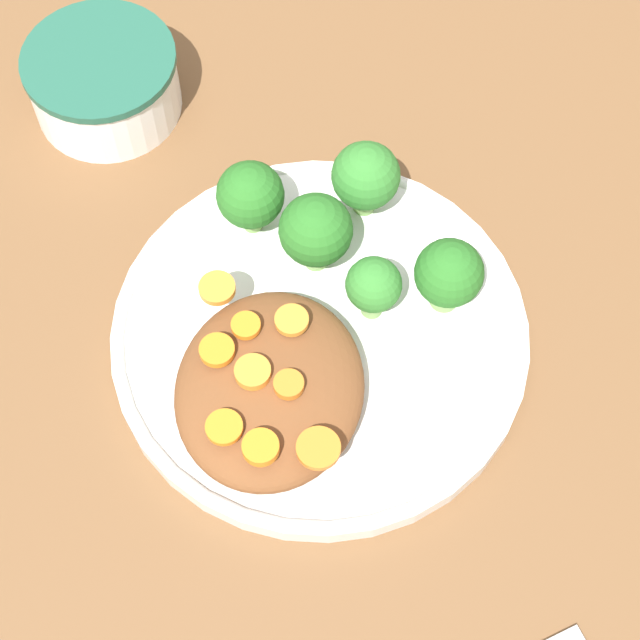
# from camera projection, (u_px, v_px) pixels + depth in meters

# --- Properties ---
(ground_plane) EXTENTS (4.00, 4.00, 0.00)m
(ground_plane) POSITION_uv_depth(u_px,v_px,m) (320.00, 341.00, 0.70)
(ground_plane) COLOR brown
(plate) EXTENTS (0.27, 0.27, 0.02)m
(plate) POSITION_uv_depth(u_px,v_px,m) (320.00, 335.00, 0.69)
(plate) COLOR silver
(plate) RESTS_ON ground_plane
(dip_bowl) EXTENTS (0.11, 0.11, 0.05)m
(dip_bowl) POSITION_uv_depth(u_px,v_px,m) (103.00, 79.00, 0.76)
(dip_bowl) COLOR white
(dip_bowl) RESTS_ON ground_plane
(stew_mound) EXTENTS (0.13, 0.11, 0.04)m
(stew_mound) POSITION_uv_depth(u_px,v_px,m) (270.00, 389.00, 0.64)
(stew_mound) COLOR brown
(stew_mound) RESTS_ON plate
(broccoli_floret_0) EXTENTS (0.04, 0.04, 0.06)m
(broccoli_floret_0) POSITION_uv_depth(u_px,v_px,m) (250.00, 196.00, 0.69)
(broccoli_floret_0) COLOR #759E51
(broccoli_floret_0) RESTS_ON plate
(broccoli_floret_1) EXTENTS (0.04, 0.04, 0.05)m
(broccoli_floret_1) POSITION_uv_depth(u_px,v_px,m) (374.00, 286.00, 0.66)
(broccoli_floret_1) COLOR #7FA85B
(broccoli_floret_1) RESTS_ON plate
(broccoli_floret_2) EXTENTS (0.05, 0.05, 0.06)m
(broccoli_floret_2) POSITION_uv_depth(u_px,v_px,m) (366.00, 177.00, 0.70)
(broccoli_floret_2) COLOR #759E51
(broccoli_floret_2) RESTS_ON plate
(broccoli_floret_3) EXTENTS (0.04, 0.04, 0.06)m
(broccoli_floret_3) POSITION_uv_depth(u_px,v_px,m) (449.00, 275.00, 0.66)
(broccoli_floret_3) COLOR #7FA85B
(broccoli_floret_3) RESTS_ON plate
(broccoli_floret_4) EXTENTS (0.05, 0.05, 0.06)m
(broccoli_floret_4) POSITION_uv_depth(u_px,v_px,m) (316.00, 231.00, 0.67)
(broccoli_floret_4) COLOR #7FA85B
(broccoli_floret_4) RESTS_ON plate
(carrot_slice_0) EXTENTS (0.02, 0.02, 0.01)m
(carrot_slice_0) POSITION_uv_depth(u_px,v_px,m) (261.00, 447.00, 0.60)
(carrot_slice_0) COLOR orange
(carrot_slice_0) RESTS_ON stew_mound
(carrot_slice_1) EXTENTS (0.02, 0.02, 0.00)m
(carrot_slice_1) POSITION_uv_depth(u_px,v_px,m) (292.00, 320.00, 0.64)
(carrot_slice_1) COLOR orange
(carrot_slice_1) RESTS_ON stew_mound
(carrot_slice_2) EXTENTS (0.03, 0.03, 0.00)m
(carrot_slice_2) POSITION_uv_depth(u_px,v_px,m) (318.00, 448.00, 0.61)
(carrot_slice_2) COLOR orange
(carrot_slice_2) RESTS_ON stew_mound
(carrot_slice_3) EXTENTS (0.02, 0.02, 0.00)m
(carrot_slice_3) POSITION_uv_depth(u_px,v_px,m) (246.00, 325.00, 0.64)
(carrot_slice_3) COLOR orange
(carrot_slice_3) RESTS_ON stew_mound
(carrot_slice_4) EXTENTS (0.02, 0.02, 0.01)m
(carrot_slice_4) POSITION_uv_depth(u_px,v_px,m) (253.00, 372.00, 0.63)
(carrot_slice_4) COLOR orange
(carrot_slice_4) RESTS_ON stew_mound
(carrot_slice_5) EXTENTS (0.02, 0.02, 0.01)m
(carrot_slice_5) POSITION_uv_depth(u_px,v_px,m) (289.00, 384.00, 0.62)
(carrot_slice_5) COLOR orange
(carrot_slice_5) RESTS_ON stew_mound
(carrot_slice_6) EXTENTS (0.02, 0.02, 0.01)m
(carrot_slice_6) POSITION_uv_depth(u_px,v_px,m) (217.00, 350.00, 0.63)
(carrot_slice_6) COLOR orange
(carrot_slice_6) RESTS_ON stew_mound
(carrot_slice_7) EXTENTS (0.02, 0.02, 0.00)m
(carrot_slice_7) POSITION_uv_depth(u_px,v_px,m) (224.00, 427.00, 0.61)
(carrot_slice_7) COLOR orange
(carrot_slice_7) RESTS_ON stew_mound
(carrot_slice_8) EXTENTS (0.02, 0.02, 0.00)m
(carrot_slice_8) POSITION_uv_depth(u_px,v_px,m) (216.00, 294.00, 0.65)
(carrot_slice_8) COLOR orange
(carrot_slice_8) RESTS_ON stew_mound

